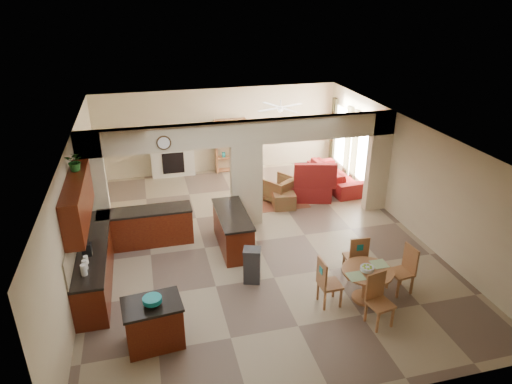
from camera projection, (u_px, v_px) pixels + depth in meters
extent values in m
plane|color=gray|center=(256.00, 241.00, 11.31)|extent=(10.00, 10.00, 0.00)
plane|color=white|center=(256.00, 133.00, 10.16)|extent=(10.00, 10.00, 0.00)
plane|color=#C7BA91|center=(219.00, 130.00, 15.15)|extent=(8.00, 0.00, 8.00)
plane|color=#C7BA91|center=(345.00, 332.00, 6.32)|extent=(8.00, 0.00, 8.00)
plane|color=#C7BA91|center=(77.00, 208.00, 9.84)|extent=(0.00, 10.00, 10.00)
plane|color=#C7BA91|center=(408.00, 174.00, 11.63)|extent=(0.00, 10.00, 10.00)
cube|color=#C7BA91|center=(94.00, 189.00, 10.79)|extent=(0.60, 0.25, 2.80)
cube|color=#C7BA91|center=(246.00, 185.00, 11.74)|extent=(0.80, 0.25, 2.20)
cube|color=#C7BA91|center=(378.00, 162.00, 12.45)|extent=(0.60, 0.25, 2.80)
cube|color=#C7BA91|center=(246.00, 133.00, 11.16)|extent=(8.00, 0.25, 0.60)
cube|color=#3C0906|center=(95.00, 264.00, 9.60)|extent=(0.60, 3.20, 0.86)
cube|color=black|center=(92.00, 246.00, 9.41)|extent=(0.62, 3.22, 0.05)
cube|color=tan|center=(75.00, 234.00, 9.22)|extent=(0.02, 3.20, 0.55)
cube|color=#3C0906|center=(146.00, 228.00, 11.05)|extent=(2.20, 0.60, 0.86)
cube|color=black|center=(145.00, 211.00, 10.87)|extent=(2.22, 0.62, 0.05)
cube|color=#3C0906|center=(78.00, 201.00, 8.96)|extent=(0.35, 2.40, 0.90)
cube|color=#3C0906|center=(233.00, 231.00, 10.91)|extent=(0.65, 1.80, 0.86)
cube|color=black|center=(232.00, 214.00, 10.72)|extent=(0.70, 1.85, 0.05)
cube|color=silver|center=(240.00, 249.00, 10.16)|extent=(0.58, 0.04, 0.70)
cylinder|color=#483018|center=(164.00, 143.00, 10.60)|extent=(0.34, 0.03, 0.34)
cube|color=brown|center=(278.00, 201.00, 13.43)|extent=(1.60, 1.30, 0.01)
cube|color=beige|center=(173.00, 160.00, 15.00)|extent=(1.40, 0.28, 1.10)
cube|color=black|center=(173.00, 163.00, 14.90)|extent=(0.70, 0.04, 0.70)
cube|color=beige|center=(171.00, 143.00, 14.74)|extent=(1.60, 0.35, 0.10)
cube|color=#9D6736|center=(231.00, 146.00, 15.28)|extent=(1.00, 0.32, 1.80)
cube|color=white|center=(365.00, 153.00, 13.74)|extent=(0.02, 0.90, 1.90)
cube|color=white|center=(341.00, 136.00, 15.24)|extent=(0.02, 0.90, 1.90)
cube|color=white|center=(352.00, 148.00, 14.55)|extent=(0.02, 0.70, 2.10)
cube|color=#391F17|center=(373.00, 159.00, 13.20)|extent=(0.10, 0.28, 2.30)
cube|color=#391F17|center=(355.00, 146.00, 14.26)|extent=(0.10, 0.28, 2.30)
cube|color=#391F17|center=(348.00, 142.00, 14.70)|extent=(0.10, 0.28, 2.30)
cube|color=#391F17|center=(333.00, 131.00, 15.76)|extent=(0.10, 0.28, 2.30)
cylinder|color=white|center=(281.00, 107.00, 13.24)|extent=(1.00, 1.00, 0.10)
cube|color=#3C0906|center=(154.00, 325.00, 7.92)|extent=(1.01, 0.76, 0.82)
cube|color=black|center=(152.00, 305.00, 7.74)|extent=(1.07, 0.81, 0.05)
cylinder|color=#138185|center=(152.00, 301.00, 7.66)|extent=(0.32, 0.32, 0.15)
cube|color=#2D2D2F|center=(252.00, 267.00, 9.64)|extent=(0.42, 0.39, 0.73)
cylinder|color=#9D6736|center=(368.00, 271.00, 8.95)|extent=(1.01, 1.01, 0.04)
cylinder|color=#9D6736|center=(366.00, 285.00, 9.09)|extent=(0.15, 0.15, 0.65)
cylinder|color=#9D6736|center=(364.00, 298.00, 9.22)|extent=(0.52, 0.52, 0.06)
cylinder|color=#81AE25|center=(367.00, 269.00, 8.85)|extent=(0.27, 0.27, 0.14)
imported|color=maroon|center=(336.00, 175.00, 14.35)|extent=(2.43, 1.12, 0.69)
cube|color=maroon|center=(309.00, 190.00, 13.59)|extent=(1.42, 1.27, 0.48)
imported|color=maroon|center=(279.00, 189.00, 13.30)|extent=(1.11, 1.12, 0.75)
cube|color=maroon|center=(284.00, 200.00, 12.98)|extent=(0.68, 0.68, 0.45)
imported|color=#155118|center=(75.00, 161.00, 9.14)|extent=(0.43, 0.39, 0.41)
cube|color=#9D6736|center=(355.00, 257.00, 9.81)|extent=(0.45, 0.45, 0.05)
cube|color=#9D6736|center=(358.00, 261.00, 10.08)|extent=(0.04, 0.04, 0.44)
cube|color=#9D6736|center=(344.00, 263.00, 10.03)|extent=(0.04, 0.04, 0.44)
cube|color=#9D6736|center=(364.00, 270.00, 9.78)|extent=(0.04, 0.04, 0.44)
cube|color=#9D6736|center=(349.00, 272.00, 9.72)|extent=(0.04, 0.04, 0.44)
cube|color=#9D6736|center=(359.00, 250.00, 9.51)|extent=(0.42, 0.07, 0.55)
cube|color=#138185|center=(360.00, 248.00, 9.46)|extent=(0.14, 0.02, 0.14)
cube|color=#9D6736|center=(401.00, 273.00, 9.28)|extent=(0.47, 0.47, 0.05)
cube|color=#9D6736|center=(388.00, 279.00, 9.47)|extent=(0.04, 0.04, 0.44)
cube|color=#9D6736|center=(398.00, 289.00, 9.18)|extent=(0.04, 0.04, 0.44)
cube|color=#9D6736|center=(401.00, 276.00, 9.58)|extent=(0.04, 0.04, 0.44)
cube|color=#9D6736|center=(412.00, 285.00, 9.29)|extent=(0.04, 0.04, 0.44)
cube|color=#9D6736|center=(411.00, 258.00, 9.22)|extent=(0.09, 0.42, 0.55)
cube|color=#138185|center=(412.00, 255.00, 9.20)|extent=(0.03, 0.14, 0.14)
cube|color=#9D6736|center=(380.00, 304.00, 8.36)|extent=(0.49, 0.49, 0.05)
cube|color=#9D6736|center=(378.00, 323.00, 8.25)|extent=(0.04, 0.04, 0.44)
cube|color=#9D6736|center=(392.00, 317.00, 8.38)|extent=(0.04, 0.04, 0.44)
cube|color=#9D6736|center=(366.00, 312.00, 8.53)|extent=(0.04, 0.04, 0.44)
cube|color=#9D6736|center=(380.00, 306.00, 8.66)|extent=(0.04, 0.04, 0.44)
cube|color=#9D6736|center=(375.00, 285.00, 8.39)|extent=(0.42, 0.12, 0.55)
cube|color=#138185|center=(375.00, 281.00, 8.39)|extent=(0.14, 0.04, 0.14)
cube|color=#9D6736|center=(330.00, 285.00, 8.92)|extent=(0.43, 0.43, 0.05)
cube|color=#9D6736|center=(341.00, 298.00, 8.90)|extent=(0.04, 0.04, 0.44)
cube|color=#9D6736|center=(333.00, 288.00, 9.20)|extent=(0.04, 0.04, 0.44)
cube|color=#9D6736|center=(325.00, 301.00, 8.82)|extent=(0.04, 0.04, 0.44)
cube|color=#9D6736|center=(318.00, 291.00, 9.12)|extent=(0.04, 0.04, 0.44)
cube|color=#9D6736|center=(322.00, 273.00, 8.74)|extent=(0.05, 0.42, 0.55)
cube|color=#138185|center=(321.00, 270.00, 8.71)|extent=(0.01, 0.14, 0.14)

